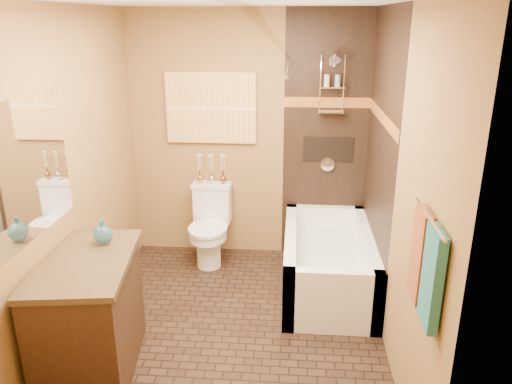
# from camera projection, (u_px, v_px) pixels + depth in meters

# --- Properties ---
(floor) EXTENTS (3.00, 3.00, 0.00)m
(floor) POSITION_uv_depth(u_px,v_px,m) (232.00, 330.00, 4.04)
(floor) COLOR black
(floor) RESTS_ON ground
(wall_left) EXTENTS (0.02, 3.00, 2.50)m
(wall_left) POSITION_uv_depth(u_px,v_px,m) (70.00, 180.00, 3.72)
(wall_left) COLOR olive
(wall_left) RESTS_ON floor
(wall_right) EXTENTS (0.02, 3.00, 2.50)m
(wall_right) POSITION_uv_depth(u_px,v_px,m) (397.00, 188.00, 3.54)
(wall_right) COLOR olive
(wall_right) RESTS_ON floor
(wall_back) EXTENTS (2.40, 0.02, 2.50)m
(wall_back) POSITION_uv_depth(u_px,v_px,m) (249.00, 138.00, 5.04)
(wall_back) COLOR olive
(wall_back) RESTS_ON floor
(wall_front) EXTENTS (2.40, 0.02, 2.50)m
(wall_front) POSITION_uv_depth(u_px,v_px,m) (186.00, 290.00, 2.22)
(wall_front) COLOR olive
(wall_front) RESTS_ON floor
(ceiling) EXTENTS (3.00, 3.00, 0.00)m
(ceiling) POSITION_uv_depth(u_px,v_px,m) (226.00, 1.00, 3.22)
(ceiling) COLOR silver
(ceiling) RESTS_ON wall_back
(alcove_tile_back) EXTENTS (0.85, 0.01, 2.50)m
(alcove_tile_back) POSITION_uv_depth(u_px,v_px,m) (326.00, 139.00, 4.97)
(alcove_tile_back) COLOR black
(alcove_tile_back) RESTS_ON wall_back
(alcove_tile_right) EXTENTS (0.01, 1.50, 2.50)m
(alcove_tile_right) POSITION_uv_depth(u_px,v_px,m) (379.00, 160.00, 4.25)
(alcove_tile_right) COLOR black
(alcove_tile_right) RESTS_ON wall_right
(mosaic_band_back) EXTENTS (0.85, 0.01, 0.10)m
(mosaic_band_back) POSITION_uv_depth(u_px,v_px,m) (328.00, 102.00, 4.84)
(mosaic_band_back) COLOR #944D1B
(mosaic_band_back) RESTS_ON alcove_tile_back
(mosaic_band_right) EXTENTS (0.01, 1.50, 0.10)m
(mosaic_band_right) POSITION_uv_depth(u_px,v_px,m) (382.00, 117.00, 4.12)
(mosaic_band_right) COLOR #944D1B
(mosaic_band_right) RESTS_ON alcove_tile_right
(alcove_niche) EXTENTS (0.50, 0.01, 0.25)m
(alcove_niche) POSITION_uv_depth(u_px,v_px,m) (328.00, 149.00, 5.00)
(alcove_niche) COLOR black
(alcove_niche) RESTS_ON alcove_tile_back
(shower_fixtures) EXTENTS (0.24, 0.33, 1.16)m
(shower_fixtures) POSITION_uv_depth(u_px,v_px,m) (331.00, 99.00, 4.73)
(shower_fixtures) COLOR silver
(shower_fixtures) RESTS_ON floor
(curtain_rod) EXTENTS (0.03, 1.55, 0.03)m
(curtain_rod) POSITION_uv_depth(u_px,v_px,m) (289.00, 67.00, 4.05)
(curtain_rod) COLOR silver
(curtain_rod) RESTS_ON wall_back
(towel_bar) EXTENTS (0.02, 0.55, 0.02)m
(towel_bar) POSITION_uv_depth(u_px,v_px,m) (430.00, 218.00, 2.49)
(towel_bar) COLOR silver
(towel_bar) RESTS_ON wall_right
(towel_teal) EXTENTS (0.05, 0.22, 0.52)m
(towel_teal) POSITION_uv_depth(u_px,v_px,m) (432.00, 279.00, 2.45)
(towel_teal) COLOR #21696E
(towel_teal) RESTS_ON towel_bar
(towel_rust) EXTENTS (0.05, 0.22, 0.52)m
(towel_rust) POSITION_uv_depth(u_px,v_px,m) (420.00, 255.00, 2.70)
(towel_rust) COLOR maroon
(towel_rust) RESTS_ON towel_bar
(sunset_painting) EXTENTS (0.90, 0.04, 0.70)m
(sunset_painting) POSITION_uv_depth(u_px,v_px,m) (211.00, 108.00, 4.95)
(sunset_painting) COLOR orange
(sunset_painting) RESTS_ON wall_back
(vanity_mirror) EXTENTS (0.01, 1.00, 0.90)m
(vanity_mirror) POSITION_uv_depth(u_px,v_px,m) (30.00, 169.00, 3.13)
(vanity_mirror) COLOR white
(vanity_mirror) RESTS_ON wall_left
(bathtub) EXTENTS (0.80, 1.50, 0.55)m
(bathtub) POSITION_uv_depth(u_px,v_px,m) (328.00, 266.00, 4.61)
(bathtub) COLOR white
(bathtub) RESTS_ON floor
(toilet) EXTENTS (0.41, 0.60, 0.79)m
(toilet) POSITION_uv_depth(u_px,v_px,m) (210.00, 225.00, 5.08)
(toilet) COLOR white
(toilet) RESTS_ON floor
(vanity) EXTENTS (0.73, 1.06, 0.87)m
(vanity) POSITION_uv_depth(u_px,v_px,m) (89.00, 316.00, 3.46)
(vanity) COLOR black
(vanity) RESTS_ON floor
(teal_bottle) EXTENTS (0.14, 0.14, 0.22)m
(teal_bottle) POSITION_uv_depth(u_px,v_px,m) (103.00, 232.00, 3.53)
(teal_bottle) COLOR #235A69
(teal_bottle) RESTS_ON vanity
(bud_vases) EXTENTS (0.30, 0.06, 0.30)m
(bud_vases) POSITION_uv_depth(u_px,v_px,m) (211.00, 168.00, 5.07)
(bud_vases) COLOR gold
(bud_vases) RESTS_ON toilet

